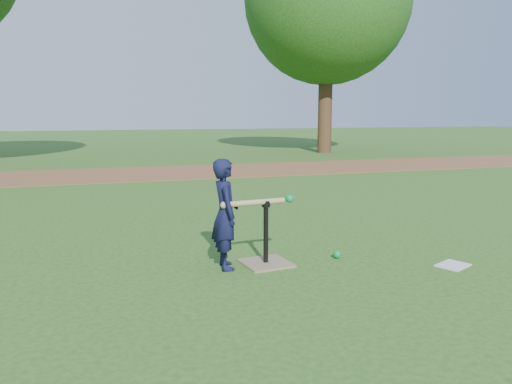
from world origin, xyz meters
name	(u,v)px	position (x,y,z in m)	size (l,w,h in m)	color
ground	(258,259)	(0.00, 0.00, 0.00)	(80.00, 80.00, 0.00)	#285116
dirt_strip	(160,173)	(0.00, 7.50, 0.01)	(24.00, 3.00, 0.01)	brown
child	(225,214)	(-0.38, -0.18, 0.51)	(0.37, 0.24, 1.02)	black
wiffle_ball_ground	(337,254)	(0.74, -0.23, 0.04)	(0.08, 0.08, 0.08)	#0C843E
clipboard	(453,265)	(1.67, -0.79, 0.01)	(0.30, 0.23, 0.01)	silver
batting_tee	(266,253)	(0.01, -0.20, 0.11)	(0.48, 0.48, 0.61)	#837253
swing_action	(259,202)	(-0.07, -0.22, 0.61)	(0.73, 0.13, 0.09)	tan
tree_right	(327,1)	(6.50, 12.00, 5.29)	(5.80, 5.80, 8.21)	#382316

